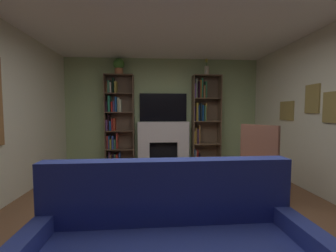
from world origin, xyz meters
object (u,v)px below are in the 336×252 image
armchair (253,166)px  coffee_table (164,201)px  bookshelf_left (117,123)px  tv (163,108)px  bookshelf_right (202,119)px  fireplace (163,143)px  vase_with_flowers (207,70)px  potted_plant (119,66)px

armchair → coffee_table: size_ratio=1.32×
bookshelf_left → coffee_table: 3.20m
tv → bookshelf_right: bookshelf_right is taller
fireplace → coffee_table: (-0.14, -2.94, -0.22)m
armchair → coffee_table: (-1.35, -0.74, -0.18)m
tv → vase_with_flowers: (1.05, -0.12, 0.91)m
fireplace → vase_with_flowers: bearing=-1.6°
fireplace → potted_plant: size_ratio=3.59×
coffee_table → tv: bearing=87.4°
vase_with_flowers → coffee_table: 3.72m
bookshelf_right → potted_plant: (-2.02, -0.03, 1.25)m
tv → bookshelf_left: bookshelf_left is taller
bookshelf_left → potted_plant: potted_plant is taller
vase_with_flowers → coffee_table: vase_with_flowers is taller
vase_with_flowers → coffee_table: bearing=-112.1°
potted_plant → coffee_table: size_ratio=0.43×
bookshelf_left → armchair: (2.34, -2.22, -0.53)m
potted_plant → coffee_table: (0.91, -2.92, -2.05)m
bookshelf_left → tv: bearing=3.7°
bookshelf_left → vase_with_flowers: 2.53m
bookshelf_left → coffee_table: (0.99, -2.96, -0.70)m
tv → fireplace: bearing=-90.0°
vase_with_flowers → bookshelf_left: bearing=178.7°
potted_plant → armchair: potted_plant is taller
tv → bookshelf_right: (0.97, -0.09, -0.27)m
fireplace → bookshelf_right: bearing=0.2°
bookshelf_left → vase_with_flowers: (2.18, -0.05, 1.29)m
bookshelf_left → armchair: size_ratio=1.93×
bookshelf_right → vase_with_flowers: (0.08, -0.03, 1.18)m
bookshelf_right → vase_with_flowers: vase_with_flowers is taller
fireplace → armchair: 2.51m
fireplace → tv: bearing=90.0°
fireplace → potted_plant: (-1.05, -0.03, 1.84)m
tv → armchair: tv is taller
bookshelf_left → bookshelf_right: bearing=-0.4°
bookshelf_right → coffee_table: 3.25m
coffee_table → bookshelf_right: bearing=69.5°
fireplace → coffee_table: bearing=-92.7°
vase_with_flowers → armchair: (0.16, -2.17, -1.81)m
bookshelf_left → coffee_table: size_ratio=2.55×
bookshelf_left → potted_plant: 1.35m
tv → coffee_table: tv is taller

